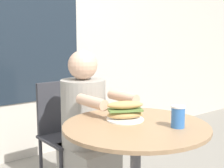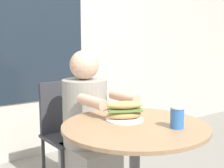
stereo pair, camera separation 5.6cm
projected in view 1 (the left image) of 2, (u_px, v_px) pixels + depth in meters
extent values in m
cube|color=beige|center=(14.00, 18.00, 2.98)|extent=(8.00, 0.08, 2.80)
cube|color=#1E2833|center=(0.00, 25.00, 2.86)|extent=(1.64, 0.01, 1.51)
cylinder|color=#997551|center=(136.00, 126.00, 1.73)|extent=(0.81, 0.81, 0.02)
cube|color=#333338|center=(69.00, 138.00, 2.46)|extent=(0.39, 0.39, 0.02)
cube|color=#333338|center=(57.00, 107.00, 2.56)|extent=(0.35, 0.04, 0.42)
cylinder|color=#333338|center=(98.00, 166.00, 2.47)|extent=(0.03, 0.03, 0.43)
cylinder|color=#333338|center=(76.00, 154.00, 2.72)|extent=(0.03, 0.03, 0.43)
cylinder|color=#333338|center=(41.00, 164.00, 2.52)|extent=(0.03, 0.03, 0.43)
cylinder|color=gray|center=(83.00, 112.00, 2.25)|extent=(0.32, 0.32, 0.48)
sphere|color=#D6A889|center=(83.00, 65.00, 2.19)|extent=(0.21, 0.21, 0.21)
cylinder|color=#D6A889|center=(123.00, 97.00, 2.08)|extent=(0.07, 0.26, 0.07)
cylinder|color=#D6A889|center=(92.00, 102.00, 1.92)|extent=(0.07, 0.26, 0.07)
cylinder|color=white|center=(125.00, 119.00, 1.81)|extent=(0.22, 0.22, 0.01)
ellipsoid|color=tan|center=(125.00, 115.00, 1.81)|extent=(0.23, 0.17, 0.05)
cube|color=olive|center=(125.00, 110.00, 1.81)|extent=(0.21, 0.17, 0.01)
ellipsoid|color=tan|center=(125.00, 105.00, 1.80)|extent=(0.23, 0.17, 0.05)
cylinder|color=#336BB7|center=(178.00, 118.00, 1.66)|extent=(0.07, 0.07, 0.11)
cylinder|color=white|center=(178.00, 107.00, 1.65)|extent=(0.08, 0.08, 0.01)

